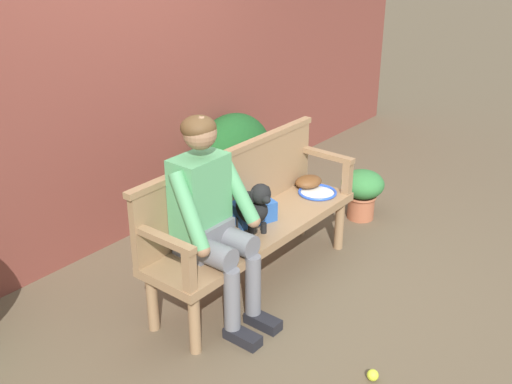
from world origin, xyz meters
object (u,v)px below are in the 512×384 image
at_px(person_seated, 210,214).
at_px(tennis_ball, 373,375).
at_px(dog_on_bench, 254,206).
at_px(sports_bag, 252,211).
at_px(garden_bench, 256,234).
at_px(tennis_racket, 316,191).
at_px(potted_plant, 362,190).
at_px(baseball_glove, 309,182).

height_order(person_seated, tennis_ball, person_seated).
xyz_separation_m(dog_on_bench, sports_bag, (0.13, 0.11, -0.12)).
distance_m(garden_bench, tennis_racket, 0.71).
bearing_deg(sports_bag, garden_bench, -125.66).
bearing_deg(potted_plant, tennis_racket, 176.18).
bearing_deg(garden_bench, person_seated, -178.78).
bearing_deg(person_seated, tennis_racket, 0.08).
relative_size(person_seated, sports_bag, 4.74).
bearing_deg(person_seated, potted_plant, -1.32).
distance_m(dog_on_bench, tennis_ball, 1.27).
distance_m(tennis_racket, sports_bag, 0.67).
distance_m(person_seated, sports_bag, 0.55).
xyz_separation_m(person_seated, baseball_glove, (1.20, 0.10, -0.23)).
height_order(person_seated, dog_on_bench, person_seated).
distance_m(garden_bench, tennis_ball, 1.23).
xyz_separation_m(garden_bench, person_seated, (-0.45, -0.01, 0.33)).
bearing_deg(tennis_racket, sports_bag, 173.02).
height_order(garden_bench, baseball_glove, baseball_glove).
height_order(baseball_glove, sports_bag, sports_bag).
xyz_separation_m(tennis_ball, potted_plant, (1.72, 1.07, 0.22)).
distance_m(baseball_glove, tennis_ball, 1.70).
bearing_deg(tennis_ball, garden_bench, 72.19).
relative_size(dog_on_bench, baseball_glove, 1.70).
xyz_separation_m(garden_bench, baseball_glove, (0.75, 0.09, 0.11)).
xyz_separation_m(garden_bench, tennis_ball, (-0.36, -1.12, -0.36)).
bearing_deg(garden_bench, sports_bag, 54.34).
xyz_separation_m(baseball_glove, potted_plant, (0.61, -0.14, -0.25)).
distance_m(garden_bench, sports_bag, 0.16).
height_order(person_seated, potted_plant, person_seated).
distance_m(person_seated, dog_on_bench, 0.39).
relative_size(tennis_racket, tennis_ball, 8.50).
xyz_separation_m(sports_bag, tennis_ball, (-0.41, -1.19, -0.49)).
bearing_deg(potted_plant, tennis_ball, -148.10).
bearing_deg(baseball_glove, sports_bag, -163.75).
xyz_separation_m(tennis_racket, potted_plant, (0.65, -0.04, -0.21)).
relative_size(garden_bench, sports_bag, 6.25).
distance_m(person_seated, tennis_racket, 1.19).
bearing_deg(tennis_ball, person_seated, 94.83).
bearing_deg(sports_bag, tennis_ball, -109.05).
xyz_separation_m(dog_on_bench, tennis_racket, (0.78, 0.03, -0.18)).
xyz_separation_m(person_seated, tennis_ball, (0.09, -1.11, -0.70)).
bearing_deg(tennis_racket, potted_plant, -3.82).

